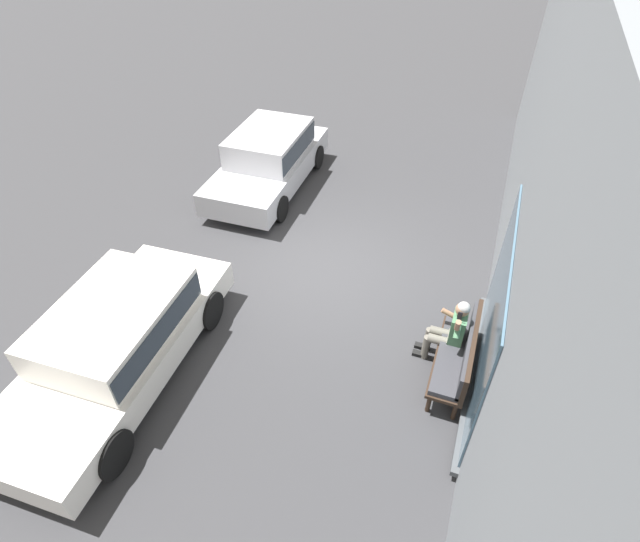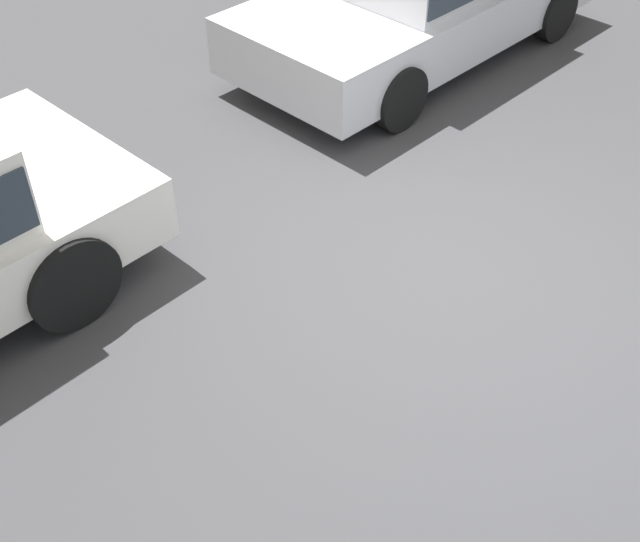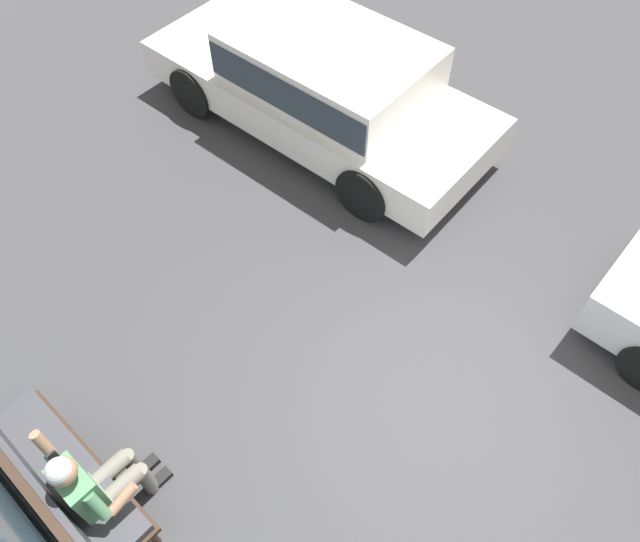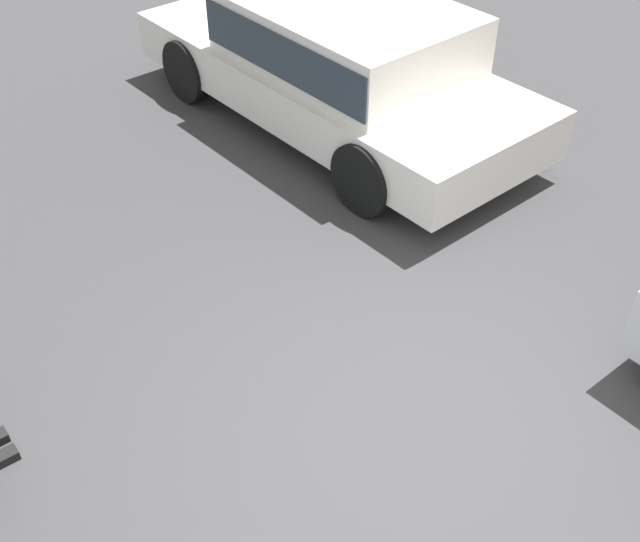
# 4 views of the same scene
# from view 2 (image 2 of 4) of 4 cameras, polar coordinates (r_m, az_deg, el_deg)

# --- Properties ---
(ground_plane) EXTENTS (60.00, 60.00, 0.00)m
(ground_plane) POSITION_cam_2_polar(r_m,az_deg,el_deg) (5.99, 8.40, 0.08)
(ground_plane) COLOR #38383A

